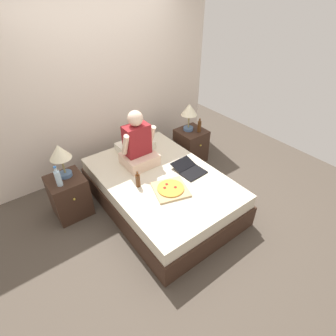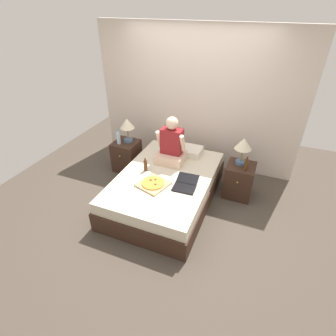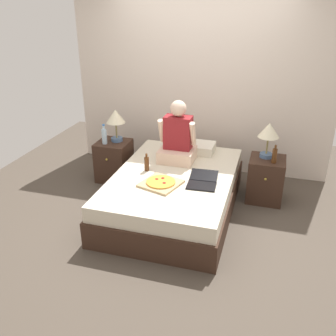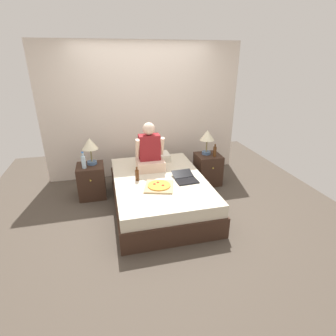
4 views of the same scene
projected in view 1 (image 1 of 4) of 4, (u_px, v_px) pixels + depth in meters
The scene contains 14 objects.
ground_plane at pixel (161, 203), 3.72m from camera, with size 5.74×5.74×0.00m, color #4C4238.
wall_back at pixel (105, 89), 3.89m from camera, with size 3.74×0.12×2.50m, color beige.
bed at pixel (161, 190), 3.58m from camera, with size 1.42×2.08×0.49m.
nightstand_left at pixel (69, 196), 3.42m from camera, with size 0.44×0.47×0.57m.
lamp_on_left_nightstand at pixel (60, 154), 3.12m from camera, with size 0.26×0.26×0.45m.
water_bottle at pixel (58, 178), 3.09m from camera, with size 0.07×0.07×0.28m.
nightstand_right at pixel (191, 145), 4.45m from camera, with size 0.44×0.47×0.57m.
lamp_on_right_nightstand at pixel (189, 111), 4.11m from camera, with size 0.26×0.26×0.45m.
beer_bottle at pixel (199, 126), 4.19m from camera, with size 0.06×0.06×0.23m.
pillow at pixel (135, 146), 3.93m from camera, with size 0.52×0.34×0.12m, color silver.
person_seated at pixel (138, 146), 3.50m from camera, with size 0.47×0.40×0.78m.
laptop at pixel (190, 170), 3.50m from camera, with size 0.34×0.43×0.07m.
pizza_box at pixel (171, 189), 3.19m from camera, with size 0.50×0.50×0.05m.
beer_bottle_on_bed at pixel (138, 180), 3.21m from camera, with size 0.06×0.06×0.22m.
Camera 1 is at (-1.56, -2.22, 2.60)m, focal length 28.00 mm.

